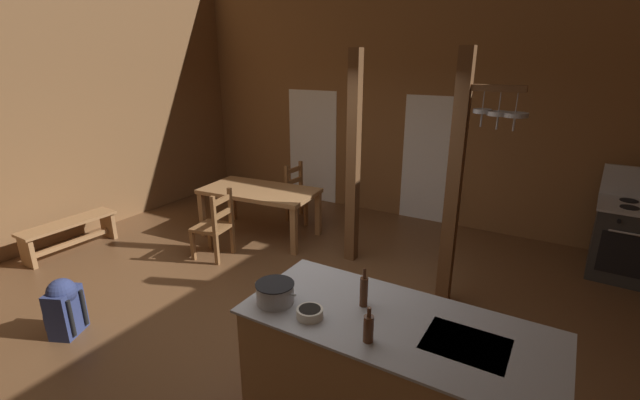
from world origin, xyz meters
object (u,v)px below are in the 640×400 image
(ladderback_chair_by_post, at_px, (301,194))
(bottle_short_on_counter, at_px, (368,328))
(bench_along_left_wall, at_px, (69,231))
(stockpot_on_counter, at_px, (275,293))
(mixing_bowl_on_counter, at_px, (310,313))
(bottle_tall_on_counter, at_px, (364,291))
(ladderback_chair_near_window, at_px, (215,226))
(dining_table, at_px, (260,195))
(kitchen_island, at_px, (393,374))
(backpack, at_px, (64,305))

(ladderback_chair_by_post, height_order, bottle_short_on_counter, bottle_short_on_counter)
(bench_along_left_wall, height_order, stockpot_on_counter, stockpot_on_counter)
(mixing_bowl_on_counter, relative_size, bottle_tall_on_counter, 0.62)
(ladderback_chair_near_window, relative_size, bench_along_left_wall, 0.75)
(bench_along_left_wall, bearing_deg, dining_table, 42.59)
(kitchen_island, bearing_deg, bottle_tall_on_counter, 165.98)
(stockpot_on_counter, bearing_deg, bench_along_left_wall, 169.08)
(dining_table, bearing_deg, mixing_bowl_on_counter, -46.43)
(dining_table, bearing_deg, bench_along_left_wall, -137.41)
(stockpot_on_counter, bearing_deg, ladderback_chair_near_window, 143.01)
(kitchen_island, relative_size, mixing_bowl_on_counter, 11.53)
(stockpot_on_counter, bearing_deg, bottle_tall_on_counter, 26.19)
(ladderback_chair_near_window, bearing_deg, backpack, -91.91)
(stockpot_on_counter, distance_m, bottle_short_on_counter, 0.79)
(ladderback_chair_by_post, bearing_deg, bottle_tall_on_counter, -50.79)
(ladderback_chair_by_post, distance_m, bottle_short_on_counter, 4.58)
(ladderback_chair_by_post, bearing_deg, bench_along_left_wall, -128.30)
(dining_table, bearing_deg, stockpot_on_counter, -49.94)
(dining_table, height_order, bottle_tall_on_counter, bottle_tall_on_counter)
(dining_table, relative_size, ladderback_chair_near_window, 1.87)
(dining_table, height_order, stockpot_on_counter, stockpot_on_counter)
(mixing_bowl_on_counter, height_order, bottle_short_on_counter, bottle_short_on_counter)
(kitchen_island, bearing_deg, ladderback_chair_near_window, 154.67)
(backpack, distance_m, mixing_bowl_on_counter, 2.72)
(bench_along_left_wall, bearing_deg, bottle_short_on_counter, -10.08)
(ladderback_chair_near_window, xyz_separation_m, mixing_bowl_on_counter, (2.57, -1.73, 0.47))
(backpack, distance_m, stockpot_on_counter, 2.43)
(bottle_tall_on_counter, xyz_separation_m, bottle_short_on_counter, (0.20, -0.36, -0.02))
(dining_table, relative_size, bench_along_left_wall, 1.39)
(dining_table, distance_m, bottle_short_on_counter, 4.03)
(mixing_bowl_on_counter, relative_size, bottle_short_on_counter, 0.77)
(bottle_tall_on_counter, bearing_deg, bottle_short_on_counter, -61.04)
(mixing_bowl_on_counter, bearing_deg, ladderback_chair_near_window, 146.06)
(ladderback_chair_near_window, bearing_deg, bottle_tall_on_counter, -26.37)
(ladderback_chair_near_window, bearing_deg, mixing_bowl_on_counter, -33.94)
(ladderback_chair_by_post, bearing_deg, bottle_short_on_counter, -51.72)
(bench_along_left_wall, relative_size, stockpot_on_counter, 3.56)
(ladderback_chair_near_window, bearing_deg, stockpot_on_counter, -36.99)
(mixing_bowl_on_counter, distance_m, bottle_tall_on_counter, 0.43)
(stockpot_on_counter, height_order, bottle_short_on_counter, bottle_short_on_counter)
(bottle_short_on_counter, bearing_deg, ladderback_chair_by_post, 128.28)
(kitchen_island, xyz_separation_m, ladderback_chair_by_post, (-2.90, 3.28, 0.01))
(kitchen_island, distance_m, bottle_tall_on_counter, 0.63)
(kitchen_island, distance_m, bench_along_left_wall, 5.06)
(bench_along_left_wall, bearing_deg, kitchen_island, -6.64)
(ladderback_chair_by_post, relative_size, mixing_bowl_on_counter, 5.05)
(dining_table, height_order, backpack, dining_table)
(kitchen_island, distance_m, mixing_bowl_on_counter, 0.77)
(dining_table, distance_m, ladderback_chair_by_post, 0.92)
(dining_table, bearing_deg, bottle_tall_on_counter, -39.87)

